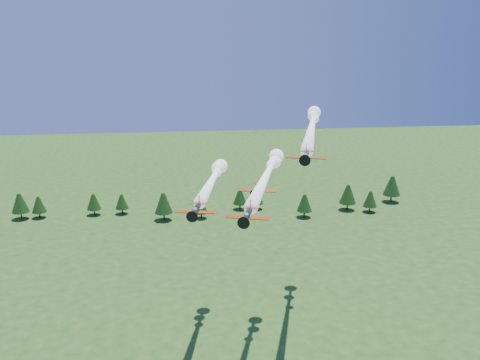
{
  "coord_description": "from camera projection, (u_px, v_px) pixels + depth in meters",
  "views": [
    {
      "loc": [
        -14.24,
        -96.63,
        72.34
      ],
      "look_at": [
        -2.47,
        0.0,
        45.19
      ],
      "focal_mm": 40.0,
      "sensor_mm": 36.0,
      "label": 1
    }
  ],
  "objects": [
    {
      "name": "plane_slot",
      "position": [
        257.0,
        189.0,
        110.35
      ],
      "size": [
        7.97,
        8.81,
        2.79
      ],
      "rotation": [
        0.0,
        0.0,
        -0.26
      ],
      "color": "black",
      "rests_on": "ground"
    },
    {
      "name": "treeline",
      "position": [
        229.0,
        198.0,
        218.8
      ],
      "size": [
        162.33,
        21.69,
        11.75
      ],
      "color": "#382314",
      "rests_on": "ground"
    },
    {
      "name": "plane_right",
      "position": [
        312.0,
        126.0,
        130.59
      ],
      "size": [
        21.12,
        58.58,
        3.7
      ],
      "rotation": [
        0.0,
        0.0,
        -0.28
      ],
      "color": "black",
      "rests_on": "ground"
    },
    {
      "name": "plane_left",
      "position": [
        213.0,
        178.0,
        127.22
      ],
      "size": [
        13.86,
        41.64,
        3.7
      ],
      "rotation": [
        0.0,
        0.0,
        -0.22
      ],
      "color": "black",
      "rests_on": "ground"
    },
    {
      "name": "plane_lead",
      "position": [
        267.0,
        174.0,
        118.72
      ],
      "size": [
        18.76,
        49.13,
        3.7
      ],
      "rotation": [
        0.0,
        0.0,
        -0.29
      ],
      "color": "black",
      "rests_on": "ground"
    }
  ]
}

